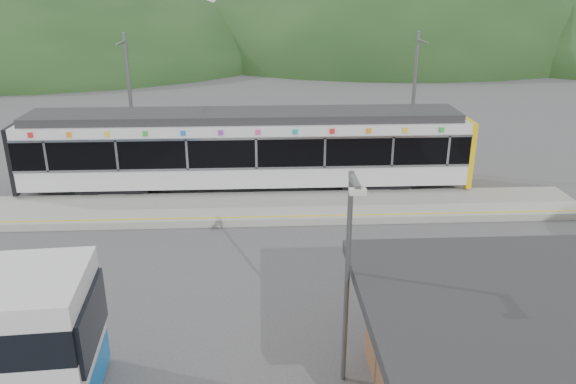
{
  "coord_description": "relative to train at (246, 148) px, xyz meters",
  "views": [
    {
      "loc": [
        -0.68,
        -18.95,
        9.3
      ],
      "look_at": [
        0.33,
        1.0,
        1.74
      ],
      "focal_mm": 35.0,
      "sensor_mm": 36.0,
      "label": 1
    }
  ],
  "objects": [
    {
      "name": "platform",
      "position": [
        1.36,
        -2.7,
        -1.91
      ],
      "size": [
        26.0,
        3.2,
        0.3
      ],
      "primitive_type": "cube",
      "color": "#9E9E99",
      "rests_on": "ground"
    },
    {
      "name": "station_shelter",
      "position": [
        7.36,
        -15.0,
        -0.51
      ],
      "size": [
        9.2,
        6.2,
        3.0
      ],
      "color": "brown",
      "rests_on": "ground"
    },
    {
      "name": "hills",
      "position": [
        7.55,
        -0.71,
        -2.06
      ],
      "size": [
        146.0,
        149.0,
        26.0
      ],
      "color": "#1E3D19",
      "rests_on": "ground"
    },
    {
      "name": "lamp_post",
      "position": [
        2.62,
        -13.73,
        1.21
      ],
      "size": [
        0.35,
        0.97,
        5.46
      ],
      "rotation": [
        0.0,
        0.0,
        0.0
      ],
      "color": "slate",
      "rests_on": "ground"
    },
    {
      "name": "ground",
      "position": [
        1.36,
        -6.0,
        -2.06
      ],
      "size": [
        120.0,
        120.0,
        0.0
      ],
      "primitive_type": "plane",
      "color": "#4C4C4F",
      "rests_on": "ground"
    },
    {
      "name": "catenary_mast_west",
      "position": [
        -5.64,
        2.56,
        1.58
      ],
      "size": [
        0.18,
        1.8,
        7.0
      ],
      "color": "slate",
      "rests_on": "ground"
    },
    {
      "name": "yellow_line",
      "position": [
        1.36,
        -4.0,
        -1.76
      ],
      "size": [
        26.0,
        0.1,
        0.01
      ],
      "primitive_type": "cube",
      "color": "yellow",
      "rests_on": "platform"
    },
    {
      "name": "train",
      "position": [
        0.0,
        0.0,
        0.0
      ],
      "size": [
        20.44,
        3.01,
        3.74
      ],
      "color": "black",
      "rests_on": "ground"
    },
    {
      "name": "catenary_mast_east",
      "position": [
        8.36,
        2.56,
        1.58
      ],
      "size": [
        0.18,
        1.8,
        7.0
      ],
      "color": "slate",
      "rests_on": "ground"
    }
  ]
}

